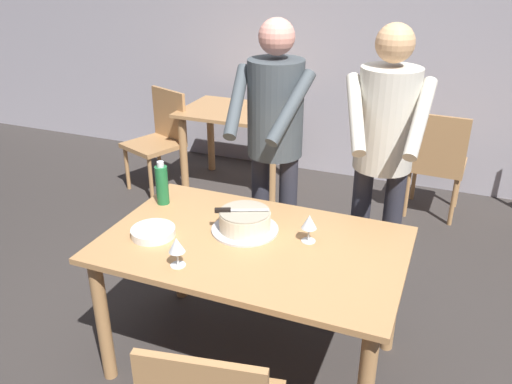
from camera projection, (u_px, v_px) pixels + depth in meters
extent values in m
plane|color=#383330|center=(253.00, 360.00, 2.87)|extent=(14.00, 14.00, 0.00)
cube|color=#ADA8B2|center=(372.00, 34.00, 4.64)|extent=(10.00, 0.12, 2.70)
cube|color=tan|center=(253.00, 245.00, 2.56)|extent=(1.46, 0.91, 0.03)
cylinder|color=tan|center=(103.00, 321.00, 2.62)|extent=(0.07, 0.07, 0.72)
cylinder|color=tan|center=(179.00, 247.00, 3.26)|extent=(0.07, 0.07, 0.72)
cylinder|color=tan|center=(393.00, 295.00, 2.82)|extent=(0.07, 0.07, 0.72)
cylinder|color=silver|center=(245.00, 229.00, 2.66)|extent=(0.34, 0.34, 0.01)
cylinder|color=beige|center=(245.00, 220.00, 2.64)|extent=(0.26, 0.26, 0.09)
cylinder|color=#A49984|center=(245.00, 212.00, 2.61)|extent=(0.25, 0.25, 0.01)
cube|color=silver|center=(249.00, 210.00, 2.61)|extent=(0.19, 0.10, 0.00)
cube|color=black|center=(223.00, 210.00, 2.61)|extent=(0.08, 0.05, 0.02)
cylinder|color=white|center=(153.00, 235.00, 2.61)|extent=(0.22, 0.22, 0.01)
cylinder|color=white|center=(153.00, 233.00, 2.61)|extent=(0.22, 0.22, 0.01)
cylinder|color=white|center=(153.00, 231.00, 2.60)|extent=(0.22, 0.22, 0.01)
cylinder|color=white|center=(153.00, 229.00, 2.60)|extent=(0.22, 0.22, 0.01)
cylinder|color=silver|center=(308.00, 241.00, 2.56)|extent=(0.07, 0.07, 0.00)
cylinder|color=silver|center=(309.00, 234.00, 2.55)|extent=(0.01, 0.01, 0.07)
cone|color=silver|center=(309.00, 222.00, 2.52)|extent=(0.08, 0.08, 0.07)
cylinder|color=silver|center=(178.00, 265.00, 2.37)|extent=(0.07, 0.07, 0.00)
cylinder|color=silver|center=(178.00, 258.00, 2.35)|extent=(0.01, 0.01, 0.07)
cone|color=silver|center=(177.00, 245.00, 2.32)|extent=(0.08, 0.08, 0.07)
cylinder|color=#1E6B38|center=(162.00, 185.00, 2.90)|extent=(0.07, 0.07, 0.22)
cylinder|color=silver|center=(160.00, 164.00, 2.84)|extent=(0.04, 0.04, 0.03)
cylinder|color=#2D2D38|center=(287.00, 227.00, 3.25)|extent=(0.11, 0.11, 0.95)
cylinder|color=#2D2D38|center=(260.00, 222.00, 3.32)|extent=(0.11, 0.11, 0.95)
cylinder|color=#3F474C|center=(276.00, 108.00, 2.97)|extent=(0.32, 0.32, 0.55)
sphere|color=#DC9282|center=(277.00, 37.00, 2.80)|extent=(0.20, 0.20, 0.20)
cylinder|color=#3F474C|center=(291.00, 107.00, 2.73)|extent=(0.16, 0.42, 0.34)
cylinder|color=#3F474C|center=(237.00, 101.00, 2.84)|extent=(0.15, 0.42, 0.34)
cylinder|color=#2D2D38|center=(389.00, 243.00, 3.08)|extent=(0.11, 0.11, 0.95)
cylinder|color=#2D2D38|center=(358.00, 239.00, 3.12)|extent=(0.11, 0.11, 0.95)
cylinder|color=beige|center=(387.00, 119.00, 2.78)|extent=(0.32, 0.32, 0.55)
sphere|color=tan|center=(395.00, 43.00, 2.61)|extent=(0.20, 0.20, 0.20)
cylinder|color=beige|center=(420.00, 118.00, 2.56)|extent=(0.10, 0.42, 0.34)
cylinder|color=beige|center=(356.00, 114.00, 2.62)|extent=(0.21, 0.41, 0.34)
cube|color=tan|center=(238.00, 112.00, 4.65)|extent=(1.00, 0.70, 0.03)
cylinder|color=tan|center=(184.00, 155.00, 4.72)|extent=(0.07, 0.07, 0.71)
cylinder|color=tan|center=(272.00, 168.00, 4.44)|extent=(0.07, 0.07, 0.71)
cylinder|color=tan|center=(211.00, 136.00, 5.19)|extent=(0.07, 0.07, 0.71)
cylinder|color=tan|center=(292.00, 147.00, 4.90)|extent=(0.07, 0.07, 0.71)
cube|color=tan|center=(153.00, 145.00, 4.73)|extent=(0.57, 0.57, 0.04)
cylinder|color=tan|center=(151.00, 179.00, 4.59)|extent=(0.04, 0.04, 0.41)
cylinder|color=tan|center=(127.00, 168.00, 4.82)|extent=(0.04, 0.04, 0.41)
cylinder|color=tan|center=(183.00, 168.00, 4.83)|extent=(0.04, 0.04, 0.41)
cylinder|color=tan|center=(159.00, 158.00, 5.06)|extent=(0.04, 0.04, 0.41)
cube|color=tan|center=(169.00, 114.00, 4.76)|extent=(0.42, 0.19, 0.45)
cube|color=tan|center=(437.00, 164.00, 4.31)|extent=(0.46, 0.46, 0.04)
cylinder|color=tan|center=(414.00, 178.00, 4.63)|extent=(0.04, 0.04, 0.41)
cylinder|color=tan|center=(458.00, 185.00, 4.49)|extent=(0.04, 0.04, 0.41)
cylinder|color=tan|center=(407.00, 194.00, 4.33)|extent=(0.04, 0.04, 0.41)
cylinder|color=tan|center=(453.00, 202.00, 4.19)|extent=(0.04, 0.04, 0.41)
cube|color=tan|center=(438.00, 144.00, 4.04)|extent=(0.44, 0.05, 0.45)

